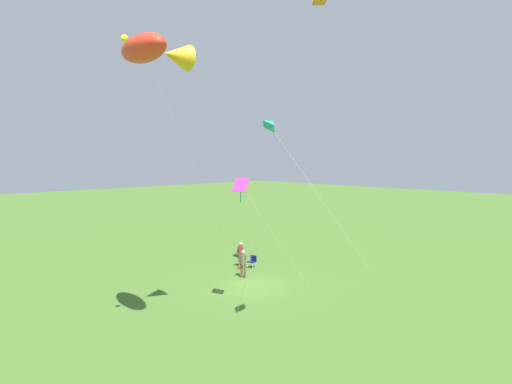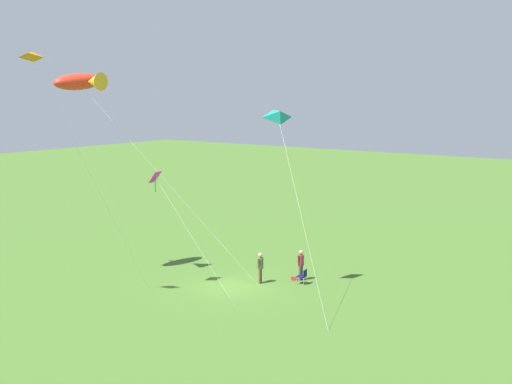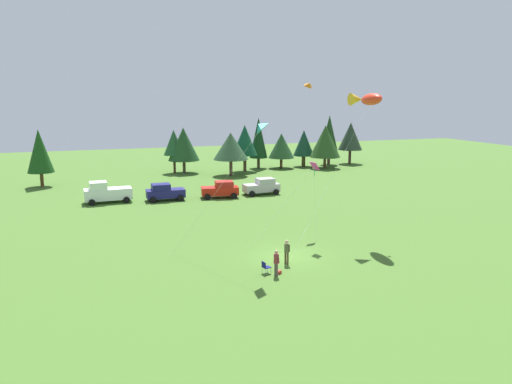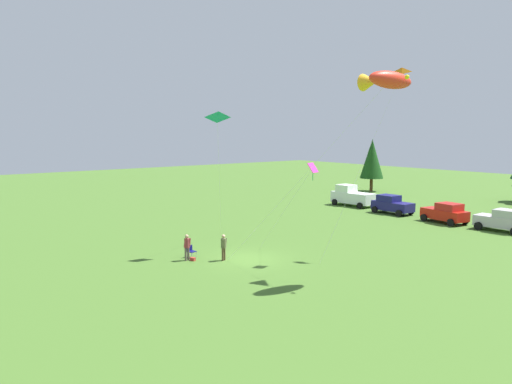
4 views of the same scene
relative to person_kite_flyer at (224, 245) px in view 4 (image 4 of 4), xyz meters
name	(u,v)px [view 4 (image 4 of 4)]	position (x,y,z in m)	size (l,w,h in m)	color
ground_plane	(249,259)	(0.70, 1.55, -1.02)	(160.00, 160.00, 0.00)	#426926
person_kite_flyer	(224,245)	(0.00, 0.00, 0.00)	(0.45, 0.53, 1.74)	brown
folding_chair	(191,250)	(-2.04, -1.27, -0.53)	(0.57, 0.57, 0.82)	#0F105D
person_spectator	(187,245)	(-1.50, -1.88, 0.00)	(0.37, 0.58, 1.74)	brown
backpack_on_grass	(193,259)	(-1.22, -1.62, -0.91)	(0.32, 0.22, 0.22)	#AF3328
truck_white_pickup	(352,196)	(-10.88, 25.21, 0.08)	(5.07, 2.56, 2.34)	white
car_navy_hatch	(392,204)	(-4.71, 24.24, -0.07)	(4.22, 2.24, 1.89)	navy
car_red_sedan	(445,213)	(1.63, 23.74, -0.07)	(4.42, 2.71, 1.89)	red
car_silver_compact	(503,220)	(6.77, 24.03, -0.07)	(4.25, 2.32, 1.89)	#BEB2B9
kite_large_fish	(385,80)	(8.86, 4.80, 10.21)	(9.97, 6.30, 11.79)	red
kite_diamond_rainbow	(311,171)	(3.81, 4.15, 4.91)	(5.68, 0.83, 6.47)	#DA30A0
kite_delta_orange	(401,71)	(6.14, 10.01, 11.34)	(2.22, 6.19, 12.72)	orange
kite_delta_teal	(217,116)	(-1.85, 0.82, 8.44)	(6.04, 4.69, 9.90)	teal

